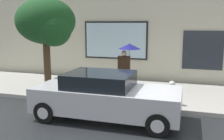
{
  "coord_description": "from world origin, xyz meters",
  "views": [
    {
      "loc": [
        1.43,
        -7.28,
        2.91
      ],
      "look_at": [
        -1.34,
        1.8,
        1.2
      ],
      "focal_mm": 41.23,
      "sensor_mm": 36.0,
      "label": 1
    }
  ],
  "objects_px": {
    "parked_car": "(106,96)",
    "fire_hydrant": "(172,93)",
    "pedestrian_with_umbrella": "(127,54)",
    "street_tree": "(47,23)"
  },
  "relations": [
    {
      "from": "fire_hydrant",
      "to": "pedestrian_with_umbrella",
      "type": "xyz_separation_m",
      "value": [
        -1.94,
        1.44,
        1.12
      ]
    },
    {
      "from": "parked_car",
      "to": "street_tree",
      "type": "height_order",
      "value": "street_tree"
    },
    {
      "from": "parked_car",
      "to": "street_tree",
      "type": "distance_m",
      "value": 4.04
    },
    {
      "from": "fire_hydrant",
      "to": "pedestrian_with_umbrella",
      "type": "distance_m",
      "value": 2.66
    },
    {
      "from": "fire_hydrant",
      "to": "street_tree",
      "type": "distance_m",
      "value": 5.36
    },
    {
      "from": "parked_car",
      "to": "fire_hydrant",
      "type": "relative_size",
      "value": 5.36
    },
    {
      "from": "parked_car",
      "to": "street_tree",
      "type": "xyz_separation_m",
      "value": [
        -2.93,
        1.68,
        2.21
      ]
    },
    {
      "from": "pedestrian_with_umbrella",
      "to": "street_tree",
      "type": "relative_size",
      "value": 0.52
    },
    {
      "from": "parked_car",
      "to": "fire_hydrant",
      "type": "distance_m",
      "value": 2.48
    },
    {
      "from": "street_tree",
      "to": "pedestrian_with_umbrella",
      "type": "bearing_deg",
      "value": 25.46
    }
  ]
}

